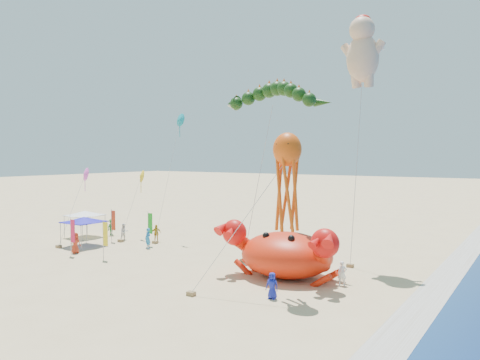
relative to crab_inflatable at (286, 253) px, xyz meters
name	(u,v)px	position (x,y,z in m)	size (l,w,h in m)	color
ground	(248,273)	(-2.77, -0.42, -1.70)	(320.00, 320.00, 0.00)	#D1B784
foam_strip	(426,302)	(9.23, -0.42, -1.69)	(320.00, 320.00, 0.00)	silver
crab_inflatable	(286,253)	(0.00, 0.00, 0.00)	(8.81, 5.62, 3.86)	red
dragon_kite	(271,100)	(-3.35, 3.82, 11.02)	(10.09, 3.86, 13.83)	black
cherub_kite	(362,49)	(2.86, 6.86, 14.69)	(2.47, 2.86, 18.96)	#EAB68F
octopus_kite	(287,174)	(1.97, -3.66, 5.56)	(5.86, 4.13, 9.72)	#E64E0C
canopy_blue	(84,220)	(-20.87, -0.25, 0.74)	(3.46, 3.46, 2.71)	gray
canopy_white	(85,213)	(-24.74, 2.91, 0.74)	(3.38, 3.38, 2.71)	gray
feather_flags	(111,228)	(-17.13, -0.27, 0.31)	(6.13, 6.79, 3.20)	gray
beachgoers	(141,239)	(-15.53, 1.72, -0.84)	(27.94, 10.62, 1.83)	#1C25A3
small_kites	(134,165)	(-19.25, 4.54, 5.70)	(8.54, 9.19, 12.56)	#FE54D8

